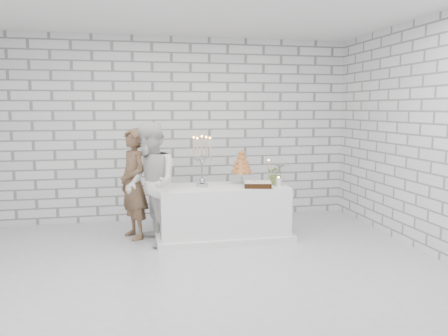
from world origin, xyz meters
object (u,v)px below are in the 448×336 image
cake_table (223,212)px  groom (134,184)px  croquembouche (242,167)px  bride (151,184)px  candelabra (202,161)px

cake_table → groom: bearing=169.2°
croquembouche → bride: bearing=-168.2°
cake_table → candelabra: bearing=175.7°
cake_table → bride: (-1.02, -0.14, 0.46)m
groom → candelabra: (0.95, -0.21, 0.33)m
candelabra → groom: bearing=167.2°
bride → groom: bearing=-163.1°
croquembouche → cake_table: bearing=-155.4°
candelabra → bride: bearing=-167.5°
cake_table → croquembouche: croquembouche is taller
candelabra → croquembouche: 0.62m
groom → bride: bride is taller
groom → croquembouche: size_ratio=3.11×
groom → bride: 0.44m
candelabra → croquembouche: (0.60, 0.12, -0.11)m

